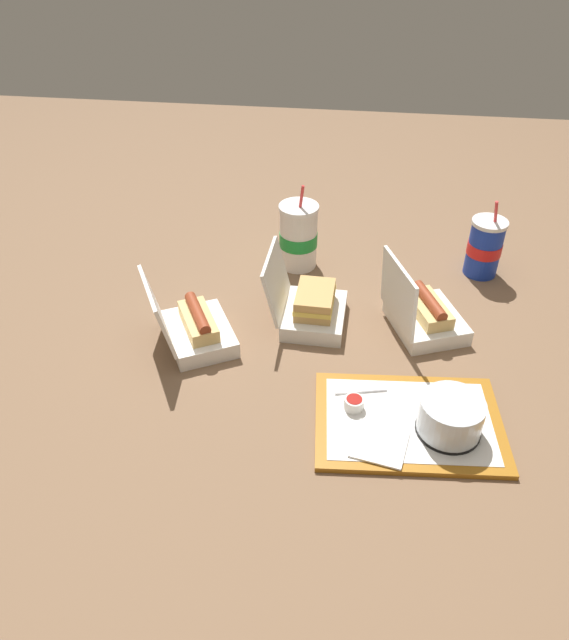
{
  "coord_description": "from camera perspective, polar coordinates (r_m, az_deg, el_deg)",
  "views": [
    {
      "loc": [
        0.16,
        -1.12,
        0.92
      ],
      "look_at": [
        0.02,
        0.01,
        0.05
      ],
      "focal_mm": 35.0,
      "sensor_mm": 36.0,
      "label": 1
    }
  ],
  "objects": [
    {
      "name": "plastic_fork",
      "position": [
        1.32,
        6.96,
        -6.39
      ],
      "size": [
        0.11,
        0.04,
        0.0
      ],
      "primitive_type": "cube",
      "rotation": [
        0.0,
        0.0,
        0.23
      ],
      "color": "white",
      "rests_on": "food_tray"
    },
    {
      "name": "clamshell_sandwich_center",
      "position": [
        1.48,
        2.37,
        1.21
      ],
      "size": [
        0.19,
        0.18,
        0.18
      ],
      "color": "white",
      "rests_on": "ground_plane"
    },
    {
      "name": "clamshell_hotdog_front",
      "position": [
        1.44,
        -8.25,
        -0.68
      ],
      "size": [
        0.24,
        0.25,
        0.18
      ],
      "color": "white",
      "rests_on": "ground_plane"
    },
    {
      "name": "soda_cup_center",
      "position": [
        1.73,
        17.82,
        6.35
      ],
      "size": [
        0.09,
        0.09,
        0.22
      ],
      "color": "#1938B7",
      "rests_on": "ground_plane"
    },
    {
      "name": "napkin_stack",
      "position": [
        1.22,
        8.7,
        -11.11
      ],
      "size": [
        0.12,
        0.12,
        0.0
      ],
      "primitive_type": "cube",
      "rotation": [
        0.0,
        0.0,
        -0.2
      ],
      "color": "white",
      "rests_on": "food_tray"
    },
    {
      "name": "clamshell_hotdog_left",
      "position": [
        1.5,
        12.57,
        0.51
      ],
      "size": [
        0.22,
        0.23,
        0.19
      ],
      "color": "white",
      "rests_on": "ground_plane"
    },
    {
      "name": "ketchup_cup",
      "position": [
        1.27,
        6.37,
        -7.55
      ],
      "size": [
        0.04,
        0.04,
        0.02
      ],
      "color": "white",
      "rests_on": "food_tray"
    },
    {
      "name": "soda_cup_back",
      "position": [
        1.68,
        1.28,
        7.66
      ],
      "size": [
        0.11,
        0.11,
        0.24
      ],
      "color": "white",
      "rests_on": "ground_plane"
    },
    {
      "name": "cake_container",
      "position": [
        1.25,
        14.93,
        -8.62
      ],
      "size": [
        0.13,
        0.13,
        0.08
      ],
      "color": "black",
      "rests_on": "food_tray"
    },
    {
      "name": "ground_plane",
      "position": [
        1.46,
        -0.81,
        -1.81
      ],
      "size": [
        3.2,
        3.2,
        0.0
      ],
      "primitive_type": "plane",
      "color": "brown"
    },
    {
      "name": "food_tray",
      "position": [
        1.28,
        11.27,
        -9.13
      ],
      "size": [
        0.39,
        0.29,
        0.01
      ],
      "color": "#A56619",
      "rests_on": "ground_plane"
    }
  ]
}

